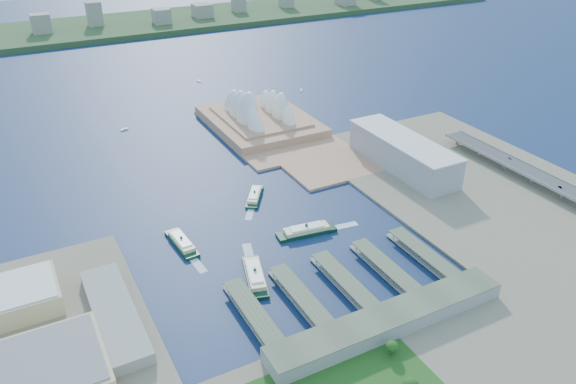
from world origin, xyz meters
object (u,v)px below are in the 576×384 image
ferry_b (255,194)px  car_c (510,158)px  ferry_c (255,273)px  toaster_building (403,153)px  car_b (560,187)px  ferry_d (306,229)px  opera_house (260,104)px  ferry_a (181,241)px

ferry_b → car_c: car_c is taller
ferry_b → ferry_c: (-58.86, -127.81, 0.95)m
toaster_building → car_b: size_ratio=37.68×
ferry_c → ferry_d: bearing=-134.8°
opera_house → ferry_c: opera_house is taller
opera_house → ferry_a: size_ratio=3.36×
ferry_a → ferry_b: (98.02, 49.72, -0.43)m
ferry_d → opera_house: bearing=-9.1°
opera_house → car_c: opera_house is taller
car_c → opera_house: bearing=127.3°
ferry_c → ferry_d: ferry_c is taller
ferry_a → ferry_b: ferry_a is taller
toaster_building → ferry_b: 184.88m
car_b → car_c: bearing=84.0°
ferry_c → ferry_d: (73.54, 40.86, -0.02)m
ferry_c → car_b: car_b is taller
opera_house → ferry_a: 302.59m
toaster_building → ferry_c: 266.86m
opera_house → car_b: 388.34m
toaster_building → ferry_d: (-168.74, -70.01, -14.93)m
ferry_a → car_b: 396.71m
ferry_a → ferry_d: 118.69m
ferry_c → car_c: (351.28, 49.18, 9.92)m
toaster_building → car_b: (101.00, -137.72, -4.97)m
ferry_a → opera_house: bearing=46.4°
opera_house → ferry_c: 347.18m
ferry_b → car_c: 303.00m
ferry_c → car_b: bearing=-168.3°
toaster_building → ferry_d: 183.30m
ferry_d → car_c: size_ratio=12.98×
car_c → ferry_d: bearing=-178.3°
toaster_building → car_b: toaster_building is taller
ferry_c → car_b: size_ratio=14.36×
opera_house → ferry_b: (-93.42, -183.06, -27.36)m
ferry_d → car_c: bearing=-81.1°
toaster_building → ferry_a: (-281.44, -32.78, -15.43)m
car_b → ferry_d: bearing=165.9°
opera_house → car_b: opera_house is taller
opera_house → car_c: 329.18m
ferry_d → car_c: car_c is taller
ferry_b → ferry_c: bearing=-81.2°
ferry_a → car_c: 391.65m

